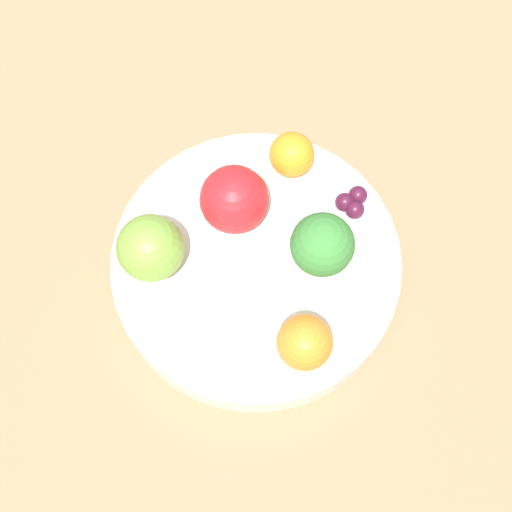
% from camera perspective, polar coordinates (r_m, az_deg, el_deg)
% --- Properties ---
extents(ground_plane, '(6.00, 6.00, 0.00)m').
position_cam_1_polar(ground_plane, '(0.75, 0.00, -1.70)').
color(ground_plane, gray).
extents(table_surface, '(1.20, 1.20, 0.02)m').
position_cam_1_polar(table_surface, '(0.74, 0.00, -1.43)').
color(table_surface, '#936D4C').
rests_on(table_surface, ground_plane).
extents(bowl, '(0.24, 0.24, 0.03)m').
position_cam_1_polar(bowl, '(0.72, 0.00, -0.74)').
color(bowl, silver).
rests_on(bowl, table_surface).
extents(broccoli, '(0.05, 0.05, 0.06)m').
position_cam_1_polar(broccoli, '(0.67, 4.44, 0.69)').
color(broccoli, '#8CB76B').
rests_on(broccoli, bowl).
extents(apple_red, '(0.06, 0.06, 0.06)m').
position_cam_1_polar(apple_red, '(0.70, -1.47, 3.79)').
color(apple_red, red).
rests_on(apple_red, bowl).
extents(apple_green, '(0.06, 0.06, 0.06)m').
position_cam_1_polar(apple_green, '(0.68, -7.05, 0.53)').
color(apple_green, olive).
rests_on(apple_green, bowl).
extents(orange_front, '(0.04, 0.04, 0.04)m').
position_cam_1_polar(orange_front, '(0.66, 3.27, -5.78)').
color(orange_front, orange).
rests_on(orange_front, bowl).
extents(orange_back, '(0.04, 0.04, 0.04)m').
position_cam_1_polar(orange_back, '(0.73, 2.40, 6.77)').
color(orange_back, orange).
rests_on(orange_back, bowl).
extents(grape_cluster, '(0.03, 0.03, 0.02)m').
position_cam_1_polar(grape_cluster, '(0.72, 6.45, 3.58)').
color(grape_cluster, '#47142D').
rests_on(grape_cluster, bowl).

